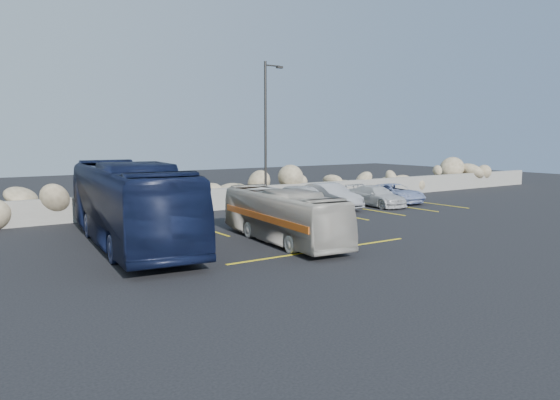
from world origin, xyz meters
TOP-DOWN VIEW (x-y plane):
  - ground at (0.00, 0.00)m, footprint 90.00×90.00m
  - seawall at (0.00, 12.00)m, footprint 60.00×0.40m
  - riprap_pile at (0.00, 13.20)m, footprint 54.00×2.80m
  - parking_lines at (4.64, 5.57)m, footprint 18.16×9.36m
  - lamppost at (2.56, 9.50)m, footprint 1.14×0.18m
  - vintage_bus at (-1.33, 2.31)m, footprint 2.46×7.59m
  - tour_coach at (-6.41, 5.20)m, footprint 3.94×11.55m
  - car_a at (4.35, 8.56)m, footprint 1.94×4.50m
  - car_b at (6.40, 8.85)m, footprint 1.59×4.37m
  - car_c at (9.40, 8.19)m, footprint 1.77×4.13m
  - car_d at (11.59, 8.83)m, footprint 2.13×4.27m

SIDE VIEW (x-z plane):
  - ground at x=0.00m, z-range 0.00..0.00m
  - parking_lines at x=4.64m, z-range 0.00..0.01m
  - car_d at x=11.59m, z-range 0.00..1.16m
  - car_c at x=9.40m, z-range 0.00..1.19m
  - seawall at x=0.00m, z-range 0.00..1.20m
  - car_b at x=6.40m, z-range 0.00..1.43m
  - car_a at x=4.35m, z-range 0.00..1.51m
  - vintage_bus at x=-1.33m, z-range 0.00..2.08m
  - riprap_pile at x=0.00m, z-range 0.00..2.60m
  - tour_coach at x=-6.41m, z-range 0.00..3.15m
  - lamppost at x=2.56m, z-range 0.30..8.30m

